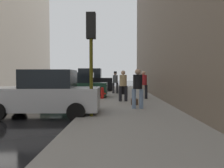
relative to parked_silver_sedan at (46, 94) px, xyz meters
name	(u,v)px	position (x,y,z in m)	size (l,w,h in m)	color
ground_plane	(2,109)	(-2.65, 1.70, -0.85)	(120.00, 120.00, 0.00)	black
sidewalk	(130,108)	(3.35, 1.70, -0.77)	(4.00, 40.00, 0.15)	gray
parked_silver_sedan	(46,94)	(0.00, 0.00, 0.00)	(4.26, 2.16, 1.79)	#B7BABF
parked_dark_green_sedan	(76,87)	(0.00, 6.21, 0.00)	(4.21, 2.08, 1.79)	#193828
parked_black_suv	(89,81)	(0.00, 12.35, 0.18)	(4.62, 2.10, 2.25)	black
fire_hydrant	(102,93)	(1.80, 5.30, -0.35)	(0.42, 0.22, 0.70)	red
traffic_light	(91,42)	(1.85, -0.70, 1.91)	(0.32, 0.32, 3.60)	#514C0F
pedestrian_with_beanie	(115,81)	(2.57, 9.32, 0.29)	(0.53, 0.49, 1.78)	#333338
pedestrian_in_jeans	(138,86)	(3.64, 1.13, 0.26)	(0.51, 0.41, 1.71)	#728CB2
pedestrian_in_tan_coat	(123,84)	(3.08, 3.80, 0.26)	(0.52, 0.45, 1.71)	black
pedestrian_in_red_jacket	(144,83)	(4.38, 5.30, 0.26)	(0.53, 0.48, 1.71)	black
rolling_suitcase	(122,90)	(3.08, 8.55, -0.36)	(0.44, 0.61, 1.04)	black
duffel_bag	(134,102)	(3.60, 2.39, -0.56)	(0.32, 0.44, 0.28)	#472D19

